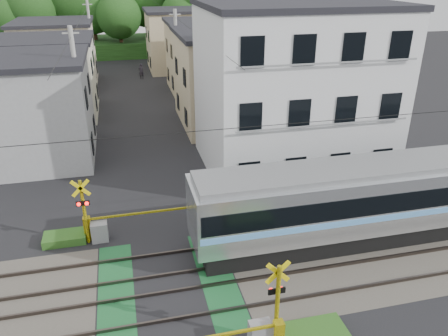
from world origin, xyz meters
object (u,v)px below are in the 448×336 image
object	(u,v)px
crossing_signal_far	(97,226)
pedestrian	(141,71)
crossing_signal_near	(264,329)
apartment_block	(293,88)

from	to	relation	value
crossing_signal_far	pedestrian	bearing A→B (deg)	82.77
crossing_signal_near	apartment_block	bearing A→B (deg)	65.78
pedestrian	crossing_signal_near	bearing A→B (deg)	67.70
crossing_signal_near	crossing_signal_far	size ratio (longest dim) A/B	1.00
crossing_signal_near	pedestrian	bearing A→B (deg)	91.99
crossing_signal_far	crossing_signal_near	bearing A→B (deg)	-54.71
crossing_signal_near	crossing_signal_far	bearing A→B (deg)	125.29
apartment_block	pedestrian	xyz separation A→B (m)	(-7.23, 24.61, -3.84)
crossing_signal_near	pedestrian	distance (m)	37.78
apartment_block	pedestrian	distance (m)	25.93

